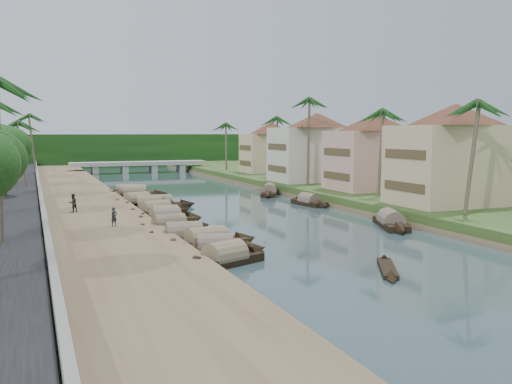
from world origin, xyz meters
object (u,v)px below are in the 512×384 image
object	(u,v)px
building_near	(454,153)
person_near	(114,217)
sampan_1	(225,259)
bridge	(139,165)
sampan_0	(215,248)

from	to	relation	value
building_near	person_near	size ratio (longest dim) A/B	9.46
sampan_1	bridge	bearing A→B (deg)	60.78
building_near	sampan_1	distance (m)	31.69
sampan_0	sampan_1	xyz separation A→B (m)	(-0.50, -3.59, 0.01)
sampan_1	person_near	bearing A→B (deg)	88.43
sampan_0	person_near	bearing A→B (deg)	136.96
bridge	person_near	bearing A→B (deg)	-101.50
sampan_0	sampan_1	world-z (taller)	sampan_1
building_near	person_near	bearing A→B (deg)	178.09
bridge	person_near	xyz separation A→B (m)	(-14.83, -72.87, -0.14)
building_near	sampan_0	world-z (taller)	building_near
building_near	sampan_1	bearing A→B (deg)	-156.92
bridge	sampan_0	size ratio (longest dim) A/B	3.77
bridge	building_near	distance (m)	76.54
sampan_0	bridge	bearing A→B (deg)	100.37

